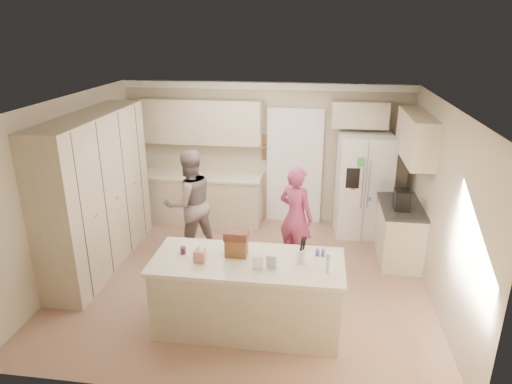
# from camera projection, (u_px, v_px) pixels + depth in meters

# --- Properties ---
(floor) EXTENTS (5.20, 4.60, 0.02)m
(floor) POSITION_uv_depth(u_px,v_px,m) (246.00, 279.00, 6.77)
(floor) COLOR #986D57
(floor) RESTS_ON ground
(ceiling) EXTENTS (5.20, 4.60, 0.02)m
(ceiling) POSITION_uv_depth(u_px,v_px,m) (245.00, 102.00, 5.86)
(ceiling) COLOR white
(ceiling) RESTS_ON wall_back
(wall_back) EXTENTS (5.20, 0.02, 2.60)m
(wall_back) POSITION_uv_depth(u_px,v_px,m) (265.00, 153.00, 8.46)
(wall_back) COLOR #BFB095
(wall_back) RESTS_ON ground
(wall_front) EXTENTS (5.20, 0.02, 2.60)m
(wall_front) POSITION_uv_depth(u_px,v_px,m) (205.00, 286.00, 4.17)
(wall_front) COLOR #BFB095
(wall_front) RESTS_ON ground
(wall_left) EXTENTS (0.02, 4.60, 2.60)m
(wall_left) POSITION_uv_depth(u_px,v_px,m) (69.00, 188.00, 6.65)
(wall_left) COLOR #BFB095
(wall_left) RESTS_ON ground
(wall_right) EXTENTS (0.02, 4.60, 2.60)m
(wall_right) POSITION_uv_depth(u_px,v_px,m) (442.00, 207.00, 5.98)
(wall_right) COLOR #BFB095
(wall_right) RESTS_ON ground
(crown_back) EXTENTS (5.20, 0.08, 0.12)m
(crown_back) POSITION_uv_depth(u_px,v_px,m) (265.00, 86.00, 7.99)
(crown_back) COLOR white
(crown_back) RESTS_ON wall_back
(pantry_bank) EXTENTS (0.60, 2.60, 2.35)m
(pantry_bank) POSITION_uv_depth(u_px,v_px,m) (96.00, 192.00, 6.84)
(pantry_bank) COLOR beige
(pantry_bank) RESTS_ON floor
(back_base_cab) EXTENTS (2.20, 0.60, 0.88)m
(back_base_cab) POSITION_uv_depth(u_px,v_px,m) (203.00, 199.00, 8.62)
(back_base_cab) COLOR beige
(back_base_cab) RESTS_ON floor
(back_countertop) EXTENTS (2.24, 0.63, 0.04)m
(back_countertop) POSITION_uv_depth(u_px,v_px,m) (202.00, 176.00, 8.45)
(back_countertop) COLOR beige
(back_countertop) RESTS_ON back_base_cab
(back_upper_cab) EXTENTS (2.20, 0.35, 0.80)m
(back_upper_cab) POSITION_uv_depth(u_px,v_px,m) (201.00, 121.00, 8.23)
(back_upper_cab) COLOR beige
(back_upper_cab) RESTS_ON wall_back
(doorway_opening) EXTENTS (0.90, 0.06, 2.10)m
(doorway_opening) POSITION_uv_depth(u_px,v_px,m) (294.00, 168.00, 8.45)
(doorway_opening) COLOR black
(doorway_opening) RESTS_ON floor
(doorway_casing) EXTENTS (1.02, 0.03, 2.22)m
(doorway_casing) POSITION_uv_depth(u_px,v_px,m) (294.00, 168.00, 8.41)
(doorway_casing) COLOR white
(doorway_casing) RESTS_ON floor
(wall_frame_upper) EXTENTS (0.15, 0.02, 0.20)m
(wall_frame_upper) POSITION_uv_depth(u_px,v_px,m) (266.00, 140.00, 8.33)
(wall_frame_upper) COLOR brown
(wall_frame_upper) RESTS_ON wall_back
(wall_frame_lower) EXTENTS (0.15, 0.02, 0.20)m
(wall_frame_lower) POSITION_uv_depth(u_px,v_px,m) (266.00, 155.00, 8.43)
(wall_frame_lower) COLOR brown
(wall_frame_lower) RESTS_ON wall_back
(refrigerator) EXTENTS (0.95, 0.76, 1.80)m
(refrigerator) POSITION_uv_depth(u_px,v_px,m) (363.00, 186.00, 7.95)
(refrigerator) COLOR white
(refrigerator) RESTS_ON floor
(fridge_seam) EXTENTS (0.02, 0.02, 1.78)m
(fridge_seam) POSITION_uv_depth(u_px,v_px,m) (365.00, 193.00, 7.62)
(fridge_seam) COLOR gray
(fridge_seam) RESTS_ON refrigerator
(fridge_dispenser) EXTENTS (0.22, 0.03, 0.35)m
(fridge_dispenser) POSITION_uv_depth(u_px,v_px,m) (353.00, 178.00, 7.56)
(fridge_dispenser) COLOR black
(fridge_dispenser) RESTS_ON refrigerator
(fridge_handle_l) EXTENTS (0.02, 0.02, 0.85)m
(fridge_handle_l) POSITION_uv_depth(u_px,v_px,m) (363.00, 184.00, 7.57)
(fridge_handle_l) COLOR silver
(fridge_handle_l) RESTS_ON refrigerator
(fridge_handle_r) EXTENTS (0.02, 0.02, 0.85)m
(fridge_handle_r) POSITION_uv_depth(u_px,v_px,m) (369.00, 185.00, 7.55)
(fridge_handle_r) COLOR silver
(fridge_handle_r) RESTS_ON refrigerator
(over_fridge_cab) EXTENTS (0.95, 0.35, 0.45)m
(over_fridge_cab) POSITION_uv_depth(u_px,v_px,m) (360.00, 114.00, 7.80)
(over_fridge_cab) COLOR beige
(over_fridge_cab) RESTS_ON wall_back
(right_base_cab) EXTENTS (0.60, 1.20, 0.88)m
(right_base_cab) POSITION_uv_depth(u_px,v_px,m) (399.00, 232.00, 7.24)
(right_base_cab) COLOR beige
(right_base_cab) RESTS_ON floor
(right_countertop) EXTENTS (0.63, 1.24, 0.04)m
(right_countertop) POSITION_uv_depth(u_px,v_px,m) (401.00, 205.00, 7.08)
(right_countertop) COLOR #2D2B28
(right_countertop) RESTS_ON right_base_cab
(right_upper_cab) EXTENTS (0.35, 1.50, 0.70)m
(right_upper_cab) POSITION_uv_depth(u_px,v_px,m) (416.00, 137.00, 6.89)
(right_upper_cab) COLOR beige
(right_upper_cab) RESTS_ON wall_right
(coffee_maker) EXTENTS (0.22, 0.28, 0.30)m
(coffee_maker) POSITION_uv_depth(u_px,v_px,m) (402.00, 200.00, 6.84)
(coffee_maker) COLOR black
(coffee_maker) RESTS_ON right_countertop
(island_base) EXTENTS (2.20, 0.90, 0.88)m
(island_base) POSITION_uv_depth(u_px,v_px,m) (248.00, 295.00, 5.56)
(island_base) COLOR beige
(island_base) RESTS_ON floor
(island_top) EXTENTS (2.28, 0.96, 0.05)m
(island_top) POSITION_uv_depth(u_px,v_px,m) (247.00, 262.00, 5.40)
(island_top) COLOR beige
(island_top) RESTS_ON island_base
(utensil_crock) EXTENTS (0.13, 0.13, 0.15)m
(utensil_crock) POSITION_uv_depth(u_px,v_px,m) (303.00, 256.00, 5.33)
(utensil_crock) COLOR white
(utensil_crock) RESTS_ON island_top
(tissue_box) EXTENTS (0.13, 0.13, 0.14)m
(tissue_box) POSITION_uv_depth(u_px,v_px,m) (200.00, 256.00, 5.35)
(tissue_box) COLOR tan
(tissue_box) RESTS_ON island_top
(tissue_plume) EXTENTS (0.08, 0.08, 0.08)m
(tissue_plume) POSITION_uv_depth(u_px,v_px,m) (199.00, 247.00, 5.31)
(tissue_plume) COLOR white
(tissue_plume) RESTS_ON tissue_box
(dollhouse_body) EXTENTS (0.26, 0.18, 0.22)m
(dollhouse_body) POSITION_uv_depth(u_px,v_px,m) (236.00, 247.00, 5.47)
(dollhouse_body) COLOR brown
(dollhouse_body) RESTS_ON island_top
(dollhouse_roof) EXTENTS (0.28, 0.20, 0.10)m
(dollhouse_roof) POSITION_uv_depth(u_px,v_px,m) (236.00, 235.00, 5.41)
(dollhouse_roof) COLOR #592D1E
(dollhouse_roof) RESTS_ON dollhouse_body
(jam_jar) EXTENTS (0.07, 0.07, 0.09)m
(jam_jar) POSITION_uv_depth(u_px,v_px,m) (183.00, 250.00, 5.53)
(jam_jar) COLOR #59263F
(jam_jar) RESTS_ON island_top
(greeting_card_a) EXTENTS (0.12, 0.06, 0.16)m
(greeting_card_a) POSITION_uv_depth(u_px,v_px,m) (258.00, 263.00, 5.16)
(greeting_card_a) COLOR white
(greeting_card_a) RESTS_ON island_top
(greeting_card_b) EXTENTS (0.12, 0.05, 0.16)m
(greeting_card_b) POSITION_uv_depth(u_px,v_px,m) (271.00, 262.00, 5.19)
(greeting_card_b) COLOR silver
(greeting_card_b) RESTS_ON island_top
(water_bottle) EXTENTS (0.07, 0.07, 0.24)m
(water_bottle) POSITION_uv_depth(u_px,v_px,m) (329.00, 263.00, 5.09)
(water_bottle) COLOR silver
(water_bottle) RESTS_ON island_top
(shaker_salt) EXTENTS (0.05, 0.05, 0.09)m
(shaker_salt) POSITION_uv_depth(u_px,v_px,m) (318.00, 253.00, 5.48)
(shaker_salt) COLOR #45599D
(shaker_salt) RESTS_ON island_top
(shaker_pepper) EXTENTS (0.05, 0.05, 0.09)m
(shaker_pepper) POSITION_uv_depth(u_px,v_px,m) (323.00, 253.00, 5.47)
(shaker_pepper) COLOR #45599D
(shaker_pepper) RESTS_ON island_top
(teen_boy) EXTENTS (1.07, 1.04, 1.74)m
(teen_boy) POSITION_uv_depth(u_px,v_px,m) (190.00, 203.00, 7.27)
(teen_boy) COLOR gray
(teen_boy) RESTS_ON floor
(teen_girl) EXTENTS (0.69, 0.61, 1.59)m
(teen_girl) POSITION_uv_depth(u_px,v_px,m) (296.00, 216.00, 6.96)
(teen_girl) COLOR #B9346C
(teen_girl) RESTS_ON floor
(fridge_magnets) EXTENTS (0.76, 0.02, 1.44)m
(fridge_magnets) POSITION_uv_depth(u_px,v_px,m) (365.00, 193.00, 7.62)
(fridge_magnets) COLOR tan
(fridge_magnets) RESTS_ON refrigerator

